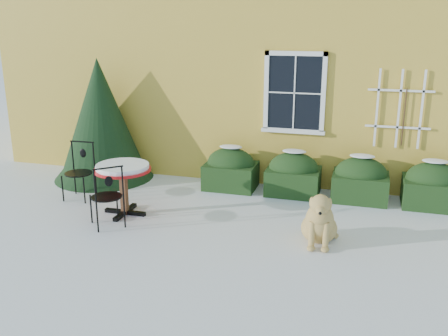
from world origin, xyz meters
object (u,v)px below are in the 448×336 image
(evergreen_shrub, at_px, (102,131))
(dog, at_px, (320,222))
(bistro_table, at_px, (123,173))
(patio_chair_near, at_px, (107,196))
(patio_chair_far, at_px, (79,171))

(evergreen_shrub, bearing_deg, dog, -23.78)
(bistro_table, height_order, dog, bistro_table)
(bistro_table, xyz_separation_m, patio_chair_near, (-0.01, -0.58, -0.23))
(evergreen_shrub, height_order, bistro_table, evergreen_shrub)
(evergreen_shrub, distance_m, dog, 5.44)
(patio_chair_near, xyz_separation_m, dog, (3.50, 0.27, -0.18))
(evergreen_shrub, distance_m, patio_chair_far, 1.43)
(patio_chair_near, distance_m, dog, 3.52)
(bistro_table, bearing_deg, dog, -5.03)
(bistro_table, xyz_separation_m, patio_chair_far, (-1.23, 0.55, -0.23))
(evergreen_shrub, xyz_separation_m, patio_chair_far, (0.22, -1.32, -0.50))
(evergreen_shrub, distance_m, bistro_table, 2.38)
(evergreen_shrub, xyz_separation_m, dog, (4.94, -2.17, -0.69))
(evergreen_shrub, relative_size, bistro_table, 2.60)
(patio_chair_far, relative_size, dog, 1.08)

